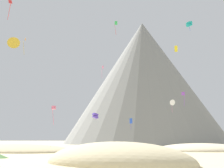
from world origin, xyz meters
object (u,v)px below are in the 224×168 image
object	(u,v)px
kite_gold_mid	(14,43)
kite_rainbow_low	(54,108)
bush_far_right	(97,152)
kite_green_high	(116,25)
kite_red_high	(10,5)
bush_far_left	(76,151)
bush_low_patch	(51,149)
kite_yellow_mid	(176,49)
kite_pink_mid	(103,69)
bush_mid_center	(0,156)
rock_massif	(142,83)
kite_white_low	(172,103)
kite_indigo_low	(95,116)
kite_teal_high	(189,24)
kite_blue_low	(131,122)
kite_orange_high	(25,40)
kite_violet_mid	(183,94)

from	to	relation	value
kite_gold_mid	kite_rainbow_low	distance (m)	16.13
bush_far_right	kite_green_high	xyz separation A→B (m)	(2.53, 43.16, 40.13)
kite_red_high	kite_rainbow_low	world-z (taller)	kite_red_high
bush_far_left	bush_low_patch	bearing A→B (deg)	158.70
kite_yellow_mid	kite_gold_mid	size ratio (longest dim) A/B	0.64
kite_green_high	kite_pink_mid	bearing A→B (deg)	26.65
bush_mid_center	rock_massif	xyz separation A→B (m)	(25.87, 86.59, 26.98)
bush_far_right	bush_mid_center	size ratio (longest dim) A/B	0.96
kite_gold_mid	bush_mid_center	bearing A→B (deg)	92.01
kite_white_low	bush_far_right	bearing A→B (deg)	44.25
bush_mid_center	kite_rainbow_low	size ratio (longest dim) A/B	0.52
bush_mid_center	kite_white_low	bearing A→B (deg)	57.80
rock_massif	kite_pink_mid	distance (m)	38.55
kite_green_high	kite_indigo_low	world-z (taller)	kite_green_high
kite_indigo_low	kite_pink_mid	bearing A→B (deg)	139.43
bush_far_left	kite_teal_high	world-z (taller)	kite_teal_high
bush_mid_center	kite_pink_mid	distance (m)	58.10
kite_indigo_low	kite_red_high	bearing A→B (deg)	-74.37
rock_massif	kite_pink_mid	xyz separation A→B (m)	(-16.25, -34.88, -2.29)
bush_far_left	kite_pink_mid	xyz separation A→B (m)	(2.21, 38.40, 24.72)
kite_indigo_low	kite_yellow_mid	bearing A→B (deg)	25.86
kite_blue_low	kite_white_low	size ratio (longest dim) A/B	0.76
kite_rainbow_low	bush_mid_center	bearing A→B (deg)	-85.72
kite_blue_low	kite_teal_high	xyz separation A→B (m)	(18.35, 1.24, 29.79)
bush_low_patch	kite_white_low	bearing A→B (deg)	50.40
bush_low_patch	kite_rainbow_low	bearing A→B (deg)	102.24
kite_orange_high	kite_gold_mid	distance (m)	26.49
kite_red_high	kite_teal_high	bearing A→B (deg)	-151.58
kite_indigo_low	kite_violet_mid	xyz separation A→B (m)	(25.99, 6.32, 7.03)
bush_far_right	kite_rainbow_low	size ratio (longest dim) A/B	0.49
bush_far_left	kite_violet_mid	distance (m)	44.94
bush_mid_center	kite_yellow_mid	world-z (taller)	kite_yellow_mid
kite_white_low	kite_orange_high	bearing A→B (deg)	-6.57
bush_far_right	kite_indigo_low	world-z (taller)	kite_indigo_low
bush_low_patch	kite_orange_high	world-z (taller)	kite_orange_high
kite_white_low	kite_pink_mid	size ratio (longest dim) A/B	1.02
kite_yellow_mid	kite_blue_low	size ratio (longest dim) A/B	0.49
kite_green_high	kite_indigo_low	bearing A→B (deg)	95.46
kite_red_high	kite_yellow_mid	xyz separation A→B (m)	(37.54, 9.55, -6.86)
bush_low_patch	bush_far_right	size ratio (longest dim) A/B	0.63
kite_white_low	kite_teal_high	distance (m)	25.02
rock_massif	kite_rainbow_low	world-z (taller)	rock_massif
kite_green_high	kite_violet_mid	bearing A→B (deg)	-164.49
bush_low_patch	kite_orange_high	xyz separation A→B (m)	(-15.28, 24.92, 30.47)
kite_yellow_mid	kite_blue_low	world-z (taller)	kite_yellow_mid
bush_far_right	kite_teal_high	distance (m)	56.29
bush_low_patch	kite_white_low	world-z (taller)	kite_white_low
kite_red_high	bush_low_patch	bearing A→B (deg)	163.22
bush_far_left	kite_blue_low	distance (m)	31.26
bush_far_left	kite_yellow_mid	size ratio (longest dim) A/B	1.33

